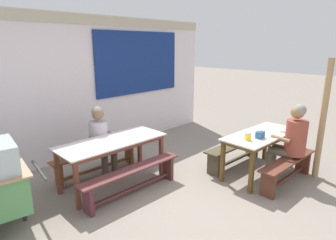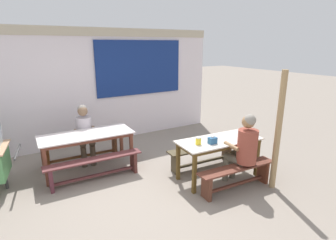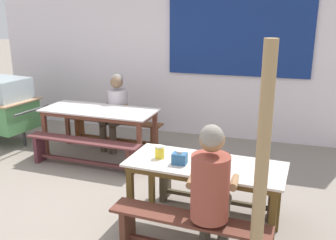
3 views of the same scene
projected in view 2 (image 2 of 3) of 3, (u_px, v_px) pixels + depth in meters
ground_plane at (144, 188)px, 4.66m from camera, size 40.00×40.00×0.00m
backdrop_wall at (94, 84)px, 6.54m from camera, size 6.64×0.23×2.79m
dining_table_far at (87, 138)px, 5.18m from camera, size 1.76×0.78×0.75m
dining_table_near at (219, 144)px, 4.87m from camera, size 1.60×0.76×0.75m
bench_far_back at (83, 148)px, 5.71m from camera, size 1.64×0.30×0.43m
bench_far_front at (95, 166)px, 4.86m from camera, size 1.75×0.30×0.43m
bench_near_back at (202, 153)px, 5.41m from camera, size 1.50×0.38×0.43m
bench_near_front at (237, 174)px, 4.54m from camera, size 1.49×0.36×0.43m
person_center_facing at (85, 130)px, 5.57m from camera, size 0.46×0.57×1.21m
person_near_front at (244, 146)px, 4.55m from camera, size 0.45×0.59×1.32m
tissue_box at (212, 140)px, 4.64m from camera, size 0.14×0.10×0.14m
condiment_jar at (198, 141)px, 4.60m from camera, size 0.10×0.10×0.13m
wooden_support_post at (278, 132)px, 4.43m from camera, size 0.10×0.10×2.03m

